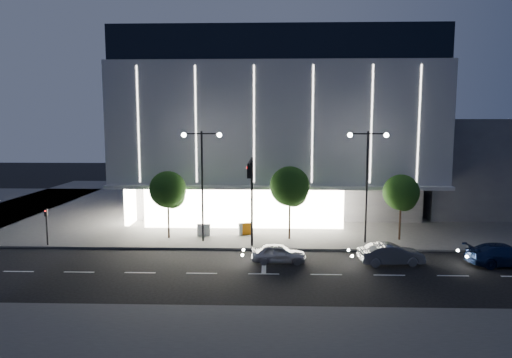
{
  "coord_description": "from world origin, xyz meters",
  "views": [
    {
      "loc": [
        2.36,
        -29.77,
        9.6
      ],
      "look_at": [
        1.22,
        7.82,
        5.0
      ],
      "focal_mm": 32.0,
      "sensor_mm": 36.0,
      "label": 1
    }
  ],
  "objects": [
    {
      "name": "street_lamp_east",
      "position": [
        10.0,
        6.0,
        5.96
      ],
      "size": [
        3.16,
        0.36,
        9.0
      ],
      "color": "black",
      "rests_on": "ground"
    },
    {
      "name": "barrier_b",
      "position": [
        -3.2,
        7.8,
        0.65
      ],
      "size": [
        1.1,
        0.26,
        1.0
      ],
      "primitive_type": "cube",
      "rotation": [
        0.0,
        0.0,
        0.01
      ],
      "color": "silver",
      "rests_on": "sidewalk_museum"
    },
    {
      "name": "annex_building",
      "position": [
        26.0,
        24.0,
        5.0
      ],
      "size": [
        16.0,
        20.0,
        10.0
      ],
      "primitive_type": "cube",
      "color": "#4C4C51",
      "rests_on": "ground"
    },
    {
      "name": "barrier_c",
      "position": [
        0.32,
        8.25,
        0.65
      ],
      "size": [
        1.13,
        0.46,
        1.0
      ],
      "primitive_type": "cube",
      "rotation": [
        0.0,
        0.0,
        0.2
      ],
      "color": "orange",
      "rests_on": "sidewalk_museum"
    },
    {
      "name": "tree_mid",
      "position": [
        4.03,
        7.02,
        4.33
      ],
      "size": [
        3.25,
        3.25,
        6.15
      ],
      "color": "black",
      "rests_on": "ground"
    },
    {
      "name": "museum",
      "position": [
        2.98,
        22.31,
        9.27
      ],
      "size": [
        30.0,
        25.8,
        18.0
      ],
      "color": "#4C4C51",
      "rests_on": "ground"
    },
    {
      "name": "car_lead",
      "position": [
        3.0,
        0.96,
        0.65
      ],
      "size": [
        3.82,
        1.58,
        1.29
      ],
      "primitive_type": "imported",
      "rotation": [
        0.0,
        0.0,
        1.59
      ],
      "color": "#AFB1B7",
      "rests_on": "ground"
    },
    {
      "name": "barrier_d",
      "position": [
        0.26,
        8.28,
        0.65
      ],
      "size": [
        1.11,
        0.64,
        1.0
      ],
      "primitive_type": "cube",
      "rotation": [
        0.0,
        0.0,
        0.38
      ],
      "color": "white",
      "rests_on": "sidewalk_museum"
    },
    {
      "name": "tree_right",
      "position": [
        13.03,
        7.02,
        3.88
      ],
      "size": [
        2.91,
        2.91,
        5.51
      ],
      "color": "black",
      "rests_on": "ground"
    },
    {
      "name": "ground",
      "position": [
        0.0,
        0.0,
        0.0
      ],
      "size": [
        160.0,
        160.0,
        0.0
      ],
      "primitive_type": "plane",
      "color": "black",
      "rests_on": "ground"
    },
    {
      "name": "car_third",
      "position": [
        18.31,
        0.78,
        0.74
      ],
      "size": [
        5.21,
        2.41,
        1.48
      ],
      "primitive_type": "imported",
      "rotation": [
        0.0,
        0.0,
        1.64
      ],
      "color": "navy",
      "rests_on": "ground"
    },
    {
      "name": "street_lamp_west",
      "position": [
        -3.0,
        6.0,
        5.96
      ],
      "size": [
        3.16,
        0.36,
        9.0
      ],
      "color": "black",
      "rests_on": "ground"
    },
    {
      "name": "sidewalk_near",
      "position": [
        5.0,
        -12.0,
        0.07
      ],
      "size": [
        70.0,
        10.0,
        0.15
      ],
      "primitive_type": "cube",
      "color": "#474747",
      "rests_on": "ground"
    },
    {
      "name": "car_second",
      "position": [
        10.67,
        0.77,
        0.72
      ],
      "size": [
        4.52,
        2.0,
        1.44
      ],
      "primitive_type": "imported",
      "rotation": [
        0.0,
        0.0,
        1.68
      ],
      "color": "gray",
      "rests_on": "ground"
    },
    {
      "name": "ped_signal_far",
      "position": [
        -15.0,
        4.5,
        1.89
      ],
      "size": [
        0.22,
        0.24,
        3.0
      ],
      "color": "black",
      "rests_on": "ground"
    },
    {
      "name": "traffic_mast",
      "position": [
        1.0,
        3.34,
        5.03
      ],
      "size": [
        0.33,
        5.89,
        7.07
      ],
      "color": "black",
      "rests_on": "ground"
    },
    {
      "name": "tree_left",
      "position": [
        -5.97,
        7.02,
        4.03
      ],
      "size": [
        3.02,
        3.02,
        5.72
      ],
      "color": "black",
      "rests_on": "ground"
    },
    {
      "name": "sidewalk_museum",
      "position": [
        5.0,
        24.0,
        0.07
      ],
      "size": [
        70.0,
        40.0,
        0.15
      ],
      "primitive_type": "cube",
      "color": "#474747",
      "rests_on": "ground"
    }
  ]
}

